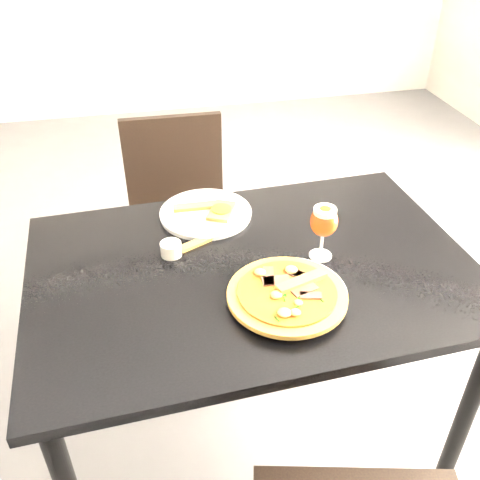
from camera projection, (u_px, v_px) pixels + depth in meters
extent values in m
plane|color=#575659|center=(205.00, 414.00, 1.95)|extent=(6.00, 6.00, 0.00)
cube|color=black|center=(253.00, 270.00, 1.46)|extent=(1.23, 0.85, 0.03)
cylinder|color=black|center=(466.00, 415.00, 1.52)|extent=(0.05, 0.05, 0.72)
cylinder|color=black|center=(73.00, 321.00, 1.83)|extent=(0.05, 0.05, 0.72)
cylinder|color=black|center=(362.00, 271.00, 2.06)|extent=(0.05, 0.05, 0.72)
cube|color=black|center=(183.00, 241.00, 2.10)|extent=(0.41, 0.41, 0.04)
cylinder|color=black|center=(149.00, 317.00, 2.07)|extent=(0.03, 0.03, 0.41)
cylinder|color=black|center=(231.00, 305.00, 2.13)|extent=(0.03, 0.03, 0.41)
cylinder|color=black|center=(144.00, 266.00, 2.33)|extent=(0.03, 0.03, 0.41)
cylinder|color=black|center=(218.00, 257.00, 2.39)|extent=(0.03, 0.03, 0.41)
cube|color=black|center=(174.00, 165.00, 2.11)|extent=(0.38, 0.04, 0.40)
cylinder|color=silver|center=(291.00, 293.00, 1.35)|extent=(0.29, 0.29, 0.02)
cylinder|color=olive|center=(287.00, 295.00, 1.32)|extent=(0.30, 0.30, 0.01)
cylinder|color=#B4300F|center=(287.00, 292.00, 1.31)|extent=(0.25, 0.25, 0.01)
cube|color=#4E3522|center=(300.00, 288.00, 1.32)|extent=(0.06, 0.03, 0.00)
cube|color=#4E3522|center=(292.00, 277.00, 1.35)|extent=(0.06, 0.07, 0.00)
cube|color=#4E3522|center=(266.00, 276.00, 1.36)|extent=(0.06, 0.07, 0.00)
cube|color=#4E3522|center=(275.00, 292.00, 1.31)|extent=(0.06, 0.03, 0.00)
cube|color=#4E3522|center=(282.00, 304.00, 1.27)|extent=(0.06, 0.07, 0.00)
cube|color=#4E3522|center=(310.00, 305.00, 1.27)|extent=(0.06, 0.07, 0.00)
ellipsoid|color=gold|center=(294.00, 286.00, 1.32)|extent=(0.03, 0.03, 0.01)
ellipsoid|color=gold|center=(280.00, 271.00, 1.37)|extent=(0.03, 0.03, 0.01)
ellipsoid|color=gold|center=(279.00, 288.00, 1.32)|extent=(0.03, 0.03, 0.01)
ellipsoid|color=gold|center=(265.00, 303.00, 1.27)|extent=(0.03, 0.03, 0.01)
ellipsoid|color=gold|center=(290.00, 295.00, 1.29)|extent=(0.03, 0.03, 0.01)
ellipsoid|color=gold|center=(317.00, 296.00, 1.29)|extent=(0.03, 0.03, 0.01)
cube|color=#1A4D0D|center=(288.00, 286.00, 1.33)|extent=(0.01, 0.02, 0.00)
cube|color=#1A4D0D|center=(279.00, 279.00, 1.35)|extent=(0.01, 0.02, 0.00)
cube|color=#1A4D0D|center=(261.00, 278.00, 1.35)|extent=(0.01, 0.02, 0.00)
cube|color=#1A4D0D|center=(274.00, 289.00, 1.32)|extent=(0.02, 0.01, 0.00)
cube|color=#1A4D0D|center=(263.00, 297.00, 1.29)|extent=(0.02, 0.01, 0.00)
cube|color=#1A4D0D|center=(284.00, 294.00, 1.30)|extent=(0.02, 0.01, 0.00)
cube|color=#1A4D0D|center=(286.00, 304.00, 1.27)|extent=(0.01, 0.02, 0.00)
cube|color=#1A4D0D|center=(302.00, 311.00, 1.25)|extent=(0.01, 0.02, 0.00)
cube|color=#1A4D0D|center=(298.00, 296.00, 1.30)|extent=(0.01, 0.02, 0.00)
cube|color=#1A4D0D|center=(314.00, 293.00, 1.30)|extent=(0.02, 0.01, 0.00)
cube|color=#1A4D0D|center=(293.00, 289.00, 1.32)|extent=(0.02, 0.01, 0.00)
cube|color=#1A4D0D|center=(298.00, 281.00, 1.34)|extent=(0.02, 0.01, 0.00)
cube|color=olive|center=(302.00, 281.00, 1.33)|extent=(0.14, 0.07, 0.01)
cylinder|color=silver|center=(206.00, 213.00, 1.66)|extent=(0.31, 0.31, 0.01)
cube|color=olive|center=(195.00, 207.00, 1.66)|extent=(0.13, 0.04, 0.01)
cube|color=olive|center=(222.00, 211.00, 1.64)|extent=(0.11, 0.13, 0.01)
cylinder|color=#B4300F|center=(222.00, 209.00, 1.64)|extent=(0.06, 0.06, 0.00)
cube|color=olive|center=(198.00, 243.00, 1.53)|extent=(0.12, 0.07, 0.01)
cylinder|color=beige|center=(171.00, 249.00, 1.48)|extent=(0.06, 0.06, 0.04)
cylinder|color=gold|center=(171.00, 245.00, 1.47)|extent=(0.05, 0.05, 0.01)
cylinder|color=silver|center=(320.00, 255.00, 1.49)|extent=(0.06, 0.06, 0.00)
cylinder|color=silver|center=(322.00, 245.00, 1.46)|extent=(0.01, 0.01, 0.07)
ellipsoid|color=#A2350F|center=(324.00, 221.00, 1.42)|extent=(0.08, 0.08, 0.09)
cylinder|color=white|center=(325.00, 211.00, 1.40)|extent=(0.06, 0.06, 0.01)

